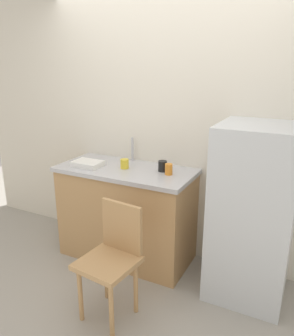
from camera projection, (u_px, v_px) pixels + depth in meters
ground_plane at (119, 301)px, 2.78m from camera, size 8.00×8.00×0.00m
back_wall at (170, 129)px, 3.24m from camera, size 4.80×0.10×2.56m
cabinet_base at (127, 215)px, 3.32m from camera, size 1.27×0.60×0.90m
countertop at (126, 170)px, 3.18m from camera, size 1.31×0.64×0.04m
faucet at (132, 149)px, 3.38m from camera, size 0.02×0.02×0.24m
refrigerator at (253, 213)px, 2.71m from camera, size 0.62×0.63×1.46m
chair at (112, 256)px, 2.53m from camera, size 0.44×0.44×0.89m
dish_tray at (88, 164)px, 3.22m from camera, size 0.28×0.20×0.05m
cup_yellow at (125, 164)px, 3.15m from camera, size 0.08×0.08×0.09m
cup_orange at (169, 169)px, 2.97m from camera, size 0.07×0.07×0.10m
cup_black at (162, 166)px, 3.07m from camera, size 0.08×0.08×0.10m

